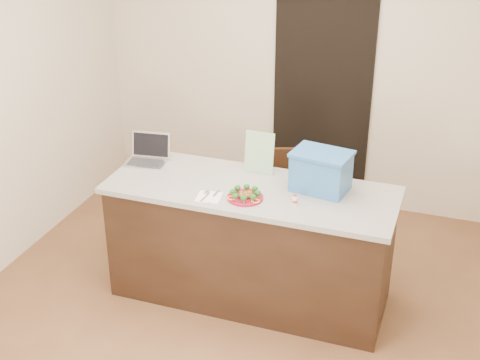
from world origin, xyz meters
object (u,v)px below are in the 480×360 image
(laptop, at_px, (148,154))
(yogurt_bottle, at_px, (295,200))
(napkin, at_px, (209,197))
(island, at_px, (250,243))
(blue_box, at_px, (321,171))
(chair, at_px, (279,195))
(plate, at_px, (245,197))

(laptop, bearing_deg, yogurt_bottle, -21.44)
(napkin, xyz_separation_m, yogurt_bottle, (0.58, 0.10, 0.03))
(island, relative_size, yogurt_bottle, 28.65)
(blue_box, distance_m, chair, 0.96)
(plate, relative_size, laptop, 0.75)
(laptop, xyz_separation_m, chair, (0.88, 0.58, -0.48))
(yogurt_bottle, distance_m, blue_box, 0.31)
(island, bearing_deg, laptop, 169.41)
(island, bearing_deg, blue_box, 15.63)
(blue_box, bearing_deg, napkin, -142.90)
(island, relative_size, laptop, 6.28)
(chair, bearing_deg, laptop, -166.51)
(plate, distance_m, chair, 1.01)
(yogurt_bottle, bearing_deg, chair, 111.95)
(napkin, height_order, blue_box, blue_box)
(island, relative_size, chair, 2.35)
(napkin, distance_m, chair, 1.09)
(plate, bearing_deg, island, 95.54)
(island, height_order, napkin, napkin)
(island, xyz_separation_m, plate, (0.02, -0.17, 0.47))
(blue_box, xyz_separation_m, chair, (-0.47, 0.62, -0.57))
(napkin, height_order, laptop, laptop)
(plate, distance_m, napkin, 0.25)
(plate, distance_m, blue_box, 0.56)
(island, distance_m, chair, 0.75)
(napkin, xyz_separation_m, laptop, (-0.66, 0.40, 0.05))
(plate, height_order, chair, plate)
(yogurt_bottle, height_order, blue_box, blue_box)
(plate, bearing_deg, chair, 90.98)
(island, bearing_deg, chair, 89.92)
(napkin, height_order, chair, napkin)
(laptop, bearing_deg, blue_box, -9.23)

